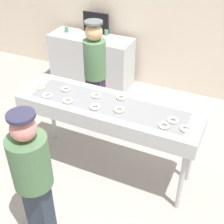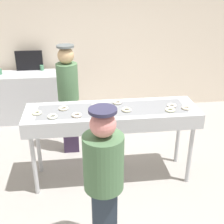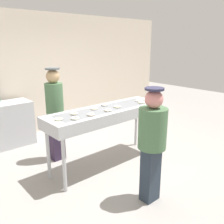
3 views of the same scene
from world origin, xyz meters
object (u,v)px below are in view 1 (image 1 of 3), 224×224
sugar_donut_5 (173,120)px  sugar_donut_1 (95,107)px  prep_counter (91,60)px  sugar_donut_7 (119,110)px  sugar_donut_9 (47,95)px  sugar_donut_4 (66,89)px  sugar_donut_8 (68,101)px  sugar_donut_0 (121,97)px  sugar_donut_3 (96,95)px  fryer_conveyor (108,111)px  sugar_donut_6 (40,87)px  paper_cup_0 (106,32)px  paper_cup_1 (67,29)px  sugar_donut_10 (164,125)px  customer_waiting (32,172)px  menu_display (96,23)px  worker_baker (95,72)px  sugar_donut_2 (186,129)px

sugar_donut_5 → sugar_donut_1: bearing=-171.9°
sugar_donut_5 → prep_counter: sugar_donut_5 is taller
sugar_donut_1 → sugar_donut_7: (0.27, 0.07, 0.00)m
sugar_donut_7 → sugar_donut_9: size_ratio=1.00×
sugar_donut_4 → sugar_donut_8: 0.28m
sugar_donut_0 → sugar_donut_3: 0.31m
fryer_conveyor → sugar_donut_6: 0.95m
sugar_donut_0 → sugar_donut_4: same height
sugar_donut_4 → paper_cup_0: sugar_donut_4 is taller
sugar_donut_1 → paper_cup_0: (-1.00, 2.38, -0.08)m
sugar_donut_8 → paper_cup_1: (-1.39, 2.22, -0.08)m
sugar_donut_9 → paper_cup_0: (-0.35, 2.40, -0.08)m
sugar_donut_3 → sugar_donut_10: (0.93, -0.23, 0.00)m
sugar_donut_9 → customer_waiting: (0.52, -1.03, -0.14)m
prep_counter → menu_display: size_ratio=3.09×
sugar_donut_1 → sugar_donut_3: same height
sugar_donut_3 → worker_baker: worker_baker is taller
sugar_donut_8 → sugar_donut_10: 1.18m
paper_cup_0 → sugar_donut_3: bearing=-67.4°
paper_cup_0 → customer_waiting: bearing=-75.8°
menu_display → prep_counter: bearing=-90.0°
sugar_donut_7 → prep_counter: (-1.50, 2.11, -0.60)m
sugar_donut_2 → customer_waiting: customer_waiting is taller
sugar_donut_10 → worker_baker: worker_baker is taller
paper_cup_0 → menu_display: (-0.23, 0.03, 0.14)m
sugar_donut_10 → sugar_donut_3: bearing=165.9°
sugar_donut_10 → menu_display: bearing=130.3°
sugar_donut_6 → sugar_donut_3: bearing=9.1°
sugar_donut_5 → sugar_donut_10: bearing=-115.1°
sugar_donut_3 → menu_display: (-1.12, 2.18, 0.06)m
paper_cup_0 → sugar_donut_4: bearing=-77.6°
sugar_donut_6 → sugar_donut_9: bearing=-33.2°
sugar_donut_4 → paper_cup_1: 2.34m
sugar_donut_0 → sugar_donut_1: size_ratio=1.00×
sugar_donut_3 → sugar_donut_10: same height
sugar_donut_2 → fryer_conveyor: bearing=173.6°
sugar_donut_6 → paper_cup_1: sugar_donut_6 is taller
sugar_donut_5 → fryer_conveyor: bearing=178.6°
sugar_donut_0 → customer_waiting: size_ratio=0.08×
paper_cup_1 → sugar_donut_0: bearing=-44.2°
sugar_donut_4 → paper_cup_1: (-1.22, 2.00, -0.08)m
sugar_donut_10 → paper_cup_1: (-2.57, 2.21, -0.08)m
sugar_donut_2 → sugar_donut_9: size_ratio=1.00×
sugar_donut_9 → paper_cup_1: size_ratio=1.21×
sugar_donut_1 → sugar_donut_10: 0.82m
sugar_donut_8 → paper_cup_0: sugar_donut_8 is taller
sugar_donut_3 → fryer_conveyor: bearing=-23.1°
sugar_donut_6 → worker_baker: bearing=65.0°
sugar_donut_10 → customer_waiting: size_ratio=0.08×
sugar_donut_6 → sugar_donut_1: bearing=-7.6°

